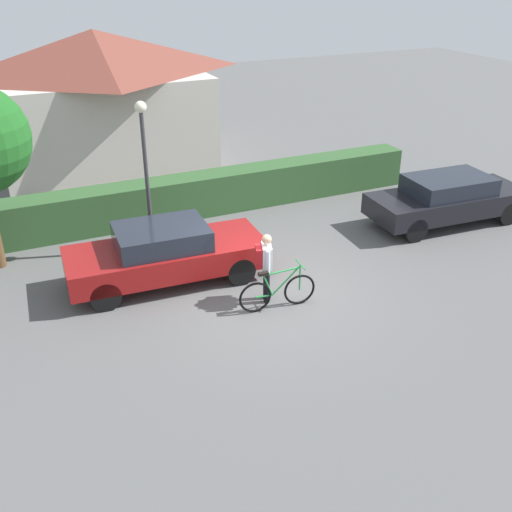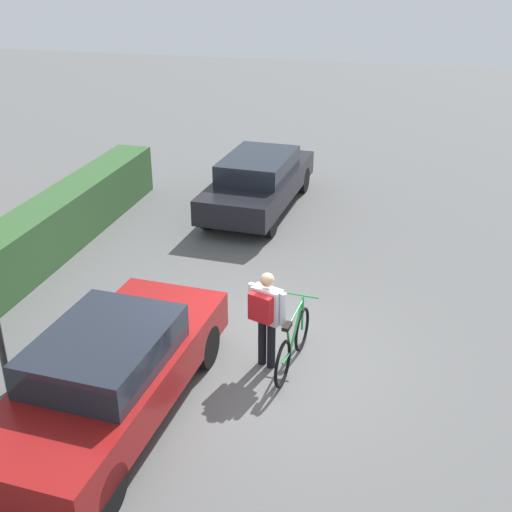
{
  "view_description": "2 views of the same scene",
  "coord_description": "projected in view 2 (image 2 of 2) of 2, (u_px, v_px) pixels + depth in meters",
  "views": [
    {
      "loc": [
        -4.96,
        -10.38,
        6.86
      ],
      "look_at": [
        0.04,
        0.53,
        0.76
      ],
      "focal_mm": 41.8,
      "sensor_mm": 36.0,
      "label": 1
    },
    {
      "loc": [
        -8.25,
        -2.09,
        5.88
      ],
      "look_at": [
        1.32,
        0.34,
        1.2
      ],
      "focal_mm": 45.7,
      "sensor_mm": 36.0,
      "label": 2
    }
  ],
  "objects": [
    {
      "name": "parked_car_far",
      "position": [
        259.0,
        181.0,
        15.89
      ],
      "size": [
        4.64,
        1.95,
        1.38
      ],
      "color": "black",
      "rests_on": "ground"
    },
    {
      "name": "bicycle",
      "position": [
        293.0,
        344.0,
        9.96
      ],
      "size": [
        1.73,
        0.5,
        0.99
      ],
      "color": "black",
      "rests_on": "ground"
    },
    {
      "name": "ground_plane",
      "position": [
        256.0,
        362.0,
        10.21
      ],
      "size": [
        60.0,
        60.0,
        0.0
      ],
      "primitive_type": "plane",
      "color": "#575757"
    },
    {
      "name": "person_rider",
      "position": [
        266.0,
        312.0,
        9.71
      ],
      "size": [
        0.46,
        0.62,
        1.6
      ],
      "color": "black",
      "rests_on": "ground"
    },
    {
      "name": "parked_car_near",
      "position": [
        110.0,
        373.0,
        8.7
      ],
      "size": [
        4.62,
        1.96,
        1.4
      ],
      "color": "maroon",
      "rests_on": "ground"
    }
  ]
}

